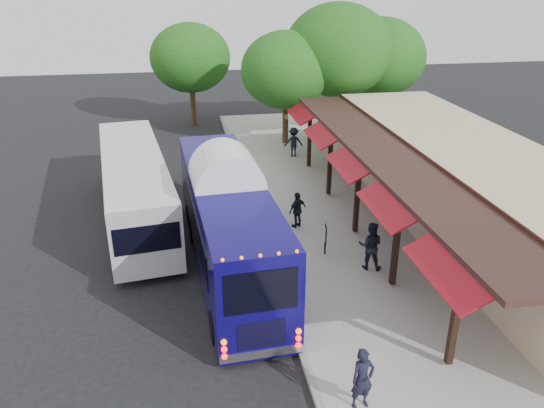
{
  "coord_description": "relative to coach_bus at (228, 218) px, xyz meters",
  "views": [
    {
      "loc": [
        -2.79,
        -14.31,
        9.77
      ],
      "look_at": [
        0.33,
        3.68,
        1.8
      ],
      "focal_mm": 35.0,
      "sensor_mm": 36.0,
      "label": 1
    }
  ],
  "objects": [
    {
      "name": "city_bus",
      "position": [
        -3.48,
        4.47,
        -0.27
      ],
      "size": [
        3.87,
        11.31,
        2.98
      ],
      "rotation": [
        0.0,
        0.0,
        0.13
      ],
      "color": "#999DA1",
      "rests_on": "ground"
    },
    {
      "name": "tree_mid",
      "position": [
        8.12,
        14.66,
        3.63
      ],
      "size": [
        6.49,
        6.49,
        8.31
      ],
      "color": "#382314",
      "rests_on": "ground"
    },
    {
      "name": "sign_board",
      "position": [
        3.57,
        -0.01,
        -0.99
      ],
      "size": [
        0.14,
        0.52,
        1.14
      ],
      "rotation": [
        0.0,
        0.0,
        -0.18
      ],
      "color": "black",
      "rests_on": "sidewalk"
    },
    {
      "name": "ped_d",
      "position": [
        4.8,
        11.49,
        -0.93
      ],
      "size": [
        1.11,
        0.68,
        1.67
      ],
      "primitive_type": "imported",
      "rotation": [
        0.0,
        0.0,
        3.08
      ],
      "color": "black",
      "rests_on": "sidewalk"
    },
    {
      "name": "ground",
      "position": [
        1.45,
        -2.51,
        -1.91
      ],
      "size": [
        90.0,
        90.0,
        0.0
      ],
      "primitive_type": "plane",
      "color": "black",
      "rests_on": "ground"
    },
    {
      "name": "ped_b",
      "position": [
        4.85,
        -1.28,
        -0.88
      ],
      "size": [
        1.05,
        0.94,
        1.77
      ],
      "primitive_type": "imported",
      "rotation": [
        0.0,
        0.0,
        2.76
      ],
      "color": "black",
      "rests_on": "sidewalk"
    },
    {
      "name": "station_shelter",
      "position": [
        9.83,
        1.49,
        -0.07
      ],
      "size": [
        8.15,
        20.0,
        3.6
      ],
      "color": "tan",
      "rests_on": "ground"
    },
    {
      "name": "coach_bus",
      "position": [
        0.0,
        0.0,
        0.0
      ],
      "size": [
        3.03,
        11.25,
        3.56
      ],
      "rotation": [
        0.0,
        0.0,
        0.06
      ],
      "color": "#0E0758",
      "rests_on": "ground"
    },
    {
      "name": "tree_far",
      "position": [
        -0.53,
        19.88,
        2.67
      ],
      "size": [
        5.37,
        5.37,
        6.87
      ],
      "color": "#382314",
      "rests_on": "ground"
    },
    {
      "name": "ped_a",
      "position": [
        2.45,
        -7.51,
        -0.95
      ],
      "size": [
        0.66,
        0.49,
        1.63
      ],
      "primitive_type": "imported",
      "rotation": [
        0.0,
        0.0,
        0.18
      ],
      "color": "black",
      "rests_on": "sidewalk"
    },
    {
      "name": "tree_right",
      "position": [
        11.14,
        15.66,
        3.01
      ],
      "size": [
        5.76,
        5.76,
        7.38
      ],
      "color": "#382314",
      "rests_on": "ground"
    },
    {
      "name": "sidewalk",
      "position": [
        6.45,
        1.49,
        -1.84
      ],
      "size": [
        10.0,
        40.0,
        0.15
      ],
      "primitive_type": "cube",
      "color": "#9E9B93",
      "rests_on": "ground"
    },
    {
      "name": "tree_left",
      "position": [
        4.85,
        14.16,
        2.64
      ],
      "size": [
        5.33,
        5.33,
        6.82
      ],
      "color": "#382314",
      "rests_on": "ground"
    },
    {
      "name": "curb",
      "position": [
        1.5,
        1.49,
        -1.84
      ],
      "size": [
        0.2,
        40.0,
        0.16
      ],
      "primitive_type": "cube",
      "color": "gray",
      "rests_on": "ground"
    },
    {
      "name": "ped_c",
      "position": [
        3.05,
        2.42,
        -1.0
      ],
      "size": [
        0.95,
        0.79,
        1.52
      ],
      "primitive_type": "imported",
      "rotation": [
        0.0,
        0.0,
        3.7
      ],
      "color": "black",
      "rests_on": "sidewalk"
    }
  ]
}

